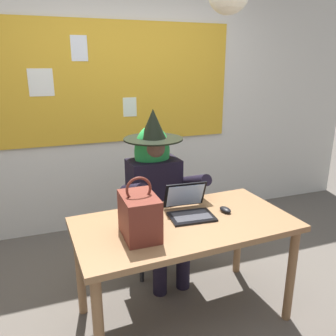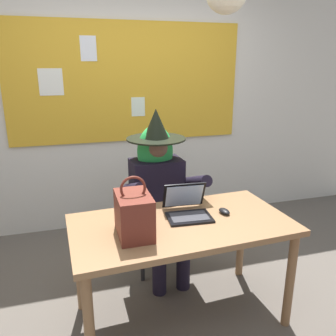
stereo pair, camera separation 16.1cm
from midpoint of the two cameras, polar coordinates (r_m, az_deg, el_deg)
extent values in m
plane|color=#5B544C|center=(2.66, 2.96, -23.88)|extent=(24.00, 24.00, 0.00)
cube|color=silver|center=(3.69, -5.51, 10.48)|extent=(5.91, 0.10, 2.64)
cube|color=gold|center=(3.61, -5.43, 13.98)|extent=(2.40, 0.02, 1.20)
cube|color=white|center=(3.55, -11.98, 18.98)|extent=(0.17, 0.01, 0.23)
cube|color=white|center=(3.54, -17.75, 13.53)|extent=(0.23, 0.01, 0.25)
cube|color=white|center=(3.64, -3.74, 10.19)|extent=(0.14, 0.01, 0.20)
cube|color=#8E6642|center=(2.28, 4.35, -9.48)|extent=(1.48, 0.82, 0.04)
cylinder|color=#8E6642|center=(2.09, -10.67, -24.91)|extent=(0.06, 0.06, 0.70)
cylinder|color=#8E6642|center=(2.56, 21.54, -17.14)|extent=(0.06, 0.06, 0.70)
cylinder|color=#8E6642|center=(2.59, -12.88, -15.80)|extent=(0.06, 0.06, 0.70)
cylinder|color=#8E6642|center=(2.99, 13.69, -11.20)|extent=(0.06, 0.06, 0.70)
cube|color=black|center=(2.96, -0.19, -8.80)|extent=(0.43, 0.43, 0.04)
cube|color=black|center=(3.04, -1.09, -3.12)|extent=(0.38, 0.05, 0.45)
cylinder|color=#262628|center=(2.97, 3.93, -13.86)|extent=(0.04, 0.04, 0.43)
cylinder|color=#262628|center=(2.90, -2.68, -14.75)|extent=(0.04, 0.04, 0.43)
cylinder|color=#262628|center=(3.26, 2.00, -10.90)|extent=(0.04, 0.04, 0.43)
cylinder|color=#262628|center=(3.19, -3.99, -11.61)|extent=(0.04, 0.04, 0.43)
cylinder|color=black|center=(2.81, 4.28, -15.44)|extent=(0.11, 0.11, 0.47)
cylinder|color=black|center=(2.75, 0.28, -16.21)|extent=(0.11, 0.11, 0.47)
cylinder|color=black|center=(2.81, 3.04, -9.18)|extent=(0.17, 0.43, 0.15)
cylinder|color=black|center=(2.75, -0.88, -9.79)|extent=(0.17, 0.43, 0.15)
cube|color=black|center=(2.87, -0.31, -3.60)|extent=(0.43, 0.28, 0.52)
cylinder|color=black|center=(2.72, 6.25, -2.34)|extent=(0.11, 0.47, 0.24)
cylinder|color=black|center=(2.56, -3.98, -3.55)|extent=(0.11, 0.47, 0.24)
sphere|color=brown|center=(2.76, -0.32, 3.40)|extent=(0.20, 0.20, 0.20)
ellipsoid|color=green|center=(2.80, -0.51, 2.74)|extent=(0.31, 0.23, 0.44)
cylinder|color=black|center=(2.75, -0.32, 4.92)|extent=(0.48, 0.48, 0.01)
cone|color=black|center=(2.72, -0.33, 7.39)|extent=(0.21, 0.21, 0.24)
cube|color=black|center=(2.33, 5.58, -8.24)|extent=(0.31, 0.23, 0.01)
cube|color=#333338|center=(2.32, 5.58, -8.07)|extent=(0.26, 0.17, 0.00)
cube|color=black|center=(2.42, 4.60, -4.54)|extent=(0.30, 0.11, 0.20)
cube|color=#99B7E0|center=(2.41, 4.66, -4.71)|extent=(0.27, 0.09, 0.17)
ellipsoid|color=black|center=(2.43, 11.30, -7.13)|extent=(0.07, 0.11, 0.03)
cube|color=maroon|center=(2.06, -3.48, -7.90)|extent=(0.20, 0.30, 0.26)
torus|color=maroon|center=(2.00, -3.56, -3.47)|extent=(0.16, 0.02, 0.16)
camera|label=1|loc=(0.08, -88.12, 0.58)|focal=36.44mm
camera|label=2|loc=(0.08, 91.88, -0.58)|focal=36.44mm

